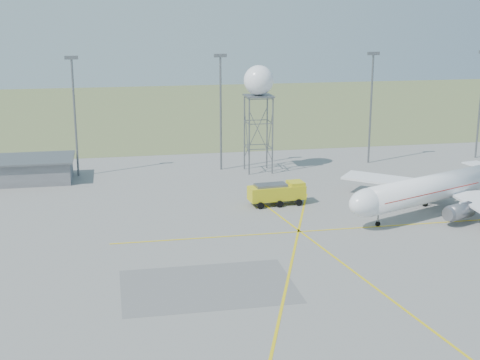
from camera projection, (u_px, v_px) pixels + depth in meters
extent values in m
plane|color=#969691|center=(456.00, 336.00, 59.24)|extent=(400.00, 400.00, 0.00)
cube|color=#576D3C|center=(213.00, 109.00, 192.22)|extent=(400.00, 120.00, 0.03)
cube|color=gray|center=(16.00, 171.00, 111.17)|extent=(18.00, 9.00, 3.60)
cube|color=slate|center=(15.00, 160.00, 110.69)|extent=(19.00, 10.00, 0.30)
cylinder|color=slate|center=(75.00, 119.00, 112.89)|extent=(0.36, 0.36, 20.00)
cube|color=slate|center=(71.00, 58.00, 110.33)|extent=(2.20, 0.50, 0.60)
cylinder|color=slate|center=(221.00, 114.00, 117.56)|extent=(0.36, 0.36, 20.00)
cube|color=slate|center=(220.00, 56.00, 115.00)|extent=(2.20, 0.50, 0.60)
cylinder|color=slate|center=(371.00, 110.00, 122.79)|extent=(0.36, 0.36, 20.00)
cube|color=slate|center=(374.00, 53.00, 120.24)|extent=(2.20, 0.50, 0.60)
cylinder|color=slate|center=(480.00, 106.00, 126.90)|extent=(0.36, 0.36, 20.00)
cylinder|color=white|center=(432.00, 188.00, 93.67)|extent=(24.36, 13.28, 3.82)
ellipsoid|color=white|center=(369.00, 202.00, 86.89)|extent=(7.13, 5.92, 3.82)
cube|color=black|center=(362.00, 200.00, 86.12)|extent=(2.16, 2.50, 0.93)
cube|color=white|center=(393.00, 181.00, 101.57)|extent=(14.57, 13.48, 0.34)
cylinder|color=slate|center=(397.00, 193.00, 98.04)|extent=(4.56, 3.60, 2.20)
cylinder|color=slate|center=(460.00, 211.00, 89.17)|extent=(4.56, 3.60, 2.20)
cube|color=red|center=(423.00, 190.00, 92.60)|extent=(19.10, 11.07, 0.11)
cylinder|color=black|center=(378.00, 223.00, 88.74)|extent=(0.88, 0.88, 0.86)
cube|color=black|center=(440.00, 208.00, 95.51)|extent=(3.13, 5.65, 0.86)
cylinder|color=slate|center=(440.00, 205.00, 95.41)|extent=(0.30, 0.30, 1.72)
cylinder|color=slate|center=(249.00, 137.00, 114.65)|extent=(0.25, 0.25, 13.42)
cylinder|color=slate|center=(273.00, 136.00, 115.43)|extent=(0.25, 0.25, 13.42)
cylinder|color=slate|center=(267.00, 132.00, 119.35)|extent=(0.25, 0.25, 13.42)
cylinder|color=slate|center=(244.00, 132.00, 118.58)|extent=(0.25, 0.25, 13.42)
cube|color=slate|center=(259.00, 96.00, 115.32)|extent=(4.73, 4.73, 0.26)
sphere|color=white|center=(259.00, 80.00, 114.65)|extent=(5.16, 5.16, 5.16)
cube|color=gold|center=(277.00, 193.00, 98.12)|extent=(8.53, 3.50, 2.03)
cube|color=gold|center=(296.00, 186.00, 98.71)|extent=(2.44, 2.78, 1.29)
cube|color=black|center=(300.00, 185.00, 98.87)|extent=(0.31, 2.40, 0.92)
cube|color=slate|center=(271.00, 185.00, 97.57)|extent=(4.80, 2.62, 0.37)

